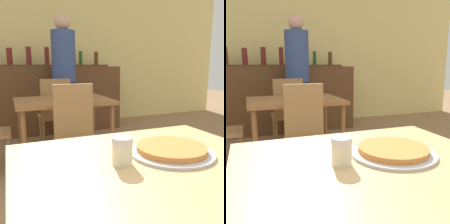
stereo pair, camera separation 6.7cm
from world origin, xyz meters
TOP-DOWN VIEW (x-y plane):
  - wall_back at (0.00, 3.91)m, footprint 8.00×0.05m
  - dining_table_near at (0.00, 0.00)m, footprint 1.06×0.89m
  - dining_table_far at (0.06, 1.94)m, footprint 1.02×0.77m
  - bar_counter at (0.00, 3.41)m, footprint 2.60×0.56m
  - bar_back_shelf at (-0.04, 3.55)m, footprint 2.39×0.24m
  - chair_far_side_front at (0.06, 1.39)m, footprint 0.40×0.40m
  - chair_far_side_back at (0.06, 2.48)m, footprint 0.40×0.40m
  - pizza_tray at (0.13, 0.05)m, footprint 0.36×0.36m
  - cheese_shaker at (-0.11, 0.02)m, footprint 0.08×0.08m
  - person_standing at (0.27, 2.83)m, footprint 0.34×0.34m

SIDE VIEW (x-z plane):
  - chair_far_side_front at x=0.06m, z-range 0.05..0.99m
  - chair_far_side_back at x=0.06m, z-range 0.05..0.99m
  - bar_counter at x=0.00m, z-range 0.00..1.08m
  - dining_table_far at x=0.06m, z-range 0.28..1.01m
  - dining_table_near at x=0.00m, z-range 0.29..1.02m
  - pizza_tray at x=0.13m, z-range 0.73..0.77m
  - cheese_shaker at x=-0.11m, z-range 0.73..0.84m
  - person_standing at x=0.27m, z-range 0.08..1.89m
  - bar_back_shelf at x=-0.04m, z-range 0.99..1.31m
  - wall_back at x=0.00m, z-range 0.00..2.80m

